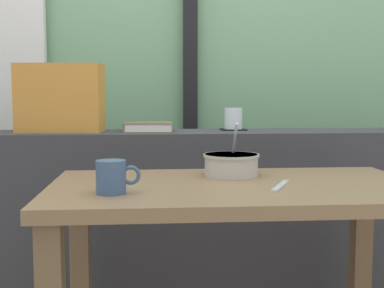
{
  "coord_description": "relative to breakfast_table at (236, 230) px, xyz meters",
  "views": [
    {
      "loc": [
        -0.17,
        -1.45,
        0.98
      ],
      "look_at": [
        -0.02,
        0.4,
        0.8
      ],
      "focal_mm": 47.9,
      "sensor_mm": 36.0,
      "label": 1
    }
  ],
  "objects": [
    {
      "name": "outdoor_backdrop",
      "position": [
        -0.07,
        1.26,
        0.8
      ],
      "size": [
        4.8,
        0.08,
        2.8
      ],
      "primitive_type": "cube",
      "color": "#7AAD7F",
      "rests_on": "ground"
    },
    {
      "name": "window_divider_post",
      "position": [
        -0.04,
        1.19,
        0.7
      ],
      "size": [
        0.07,
        0.05,
        2.6
      ],
      "primitive_type": "cube",
      "color": "black",
      "rests_on": "ground"
    },
    {
      "name": "dark_console_ledge",
      "position": [
        -0.07,
        0.59,
        -0.18
      ],
      "size": [
        2.8,
        0.29,
        0.84
      ],
      "primitive_type": "cube",
      "color": "#38383D",
      "rests_on": "ground"
    },
    {
      "name": "breakfast_table",
      "position": [
        0.0,
        0.0,
        0.0
      ],
      "size": [
        1.05,
        0.59,
        0.73
      ],
      "color": "brown",
      "rests_on": "ground"
    },
    {
      "name": "coaster_square",
      "position": [
        0.09,
        0.64,
        0.24
      ],
      "size": [
        0.1,
        0.1,
        0.0
      ],
      "primitive_type": "cube",
      "color": "black",
      "rests_on": "dark_console_ledge"
    },
    {
      "name": "juice_glass",
      "position": [
        0.09,
        0.64,
        0.28
      ],
      "size": [
        0.07,
        0.07,
        0.09
      ],
      "color": "white",
      "rests_on": "coaster_square"
    },
    {
      "name": "closed_book",
      "position": [
        -0.25,
        0.59,
        0.26
      ],
      "size": [
        0.2,
        0.16,
        0.04
      ],
      "color": "brown",
      "rests_on": "dark_console_ledge"
    },
    {
      "name": "throw_pillow",
      "position": [
        -0.58,
        0.59,
        0.37
      ],
      "size": [
        0.33,
        0.17,
        0.26
      ],
      "primitive_type": "cube",
      "rotation": [
        0.0,
        0.0,
        -0.11
      ],
      "color": "#D18938",
      "rests_on": "dark_console_ledge"
    },
    {
      "name": "soup_bowl",
      "position": [
        0.01,
        0.14,
        0.17
      ],
      "size": [
        0.17,
        0.17,
        0.17
      ],
      "color": "#BCB7A8",
      "rests_on": "breakfast_table"
    },
    {
      "name": "fork_utensil",
      "position": [
        0.11,
        -0.06,
        0.14
      ],
      "size": [
        0.09,
        0.16,
        0.01
      ],
      "primitive_type": "cube",
      "rotation": [
        0.0,
        0.0,
        -0.45
      ],
      "color": "silver",
      "rests_on": "breakfast_table"
    },
    {
      "name": "ceramic_mug",
      "position": [
        -0.34,
        -0.12,
        0.18
      ],
      "size": [
        0.11,
        0.08,
        0.08
      ],
      "color": "#3D567A",
      "rests_on": "breakfast_table"
    }
  ]
}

